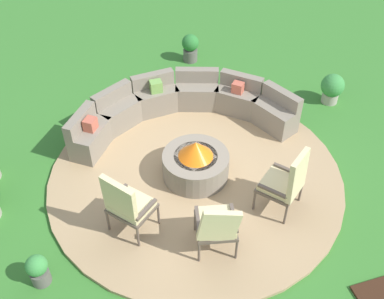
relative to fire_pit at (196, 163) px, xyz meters
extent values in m
plane|color=#387A2D|center=(0.00, 0.00, -0.33)|extent=(24.00, 24.00, 0.00)
cylinder|color=tan|center=(0.00, 0.00, -0.30)|extent=(4.85, 4.85, 0.06)
cylinder|color=gray|center=(0.00, 0.00, -0.06)|extent=(1.08, 1.08, 0.43)
cylinder|color=black|center=(0.00, 0.00, 0.13)|extent=(0.70, 0.70, 0.06)
cone|color=orange|center=(0.00, 0.00, 0.30)|extent=(0.56, 0.56, 0.28)
cube|color=gray|center=(1.75, 0.77, -0.04)|extent=(0.74, 0.93, 0.48)
cube|color=gray|center=(1.88, 0.83, 0.34)|extent=(0.48, 0.81, 0.26)
cube|color=gray|center=(1.29, 1.42, -0.04)|extent=(0.91, 0.88, 0.48)
cube|color=gray|center=(1.38, 1.52, 0.34)|extent=(0.71, 0.67, 0.26)
cube|color=gray|center=(0.60, 1.82, -0.04)|extent=(0.92, 0.68, 0.48)
cube|color=gray|center=(0.65, 1.96, 0.34)|extent=(0.83, 0.41, 0.26)
cube|color=gray|center=(-0.19, 1.91, -0.04)|extent=(0.86, 0.53, 0.48)
cube|color=gray|center=(-0.21, 2.05, 0.34)|extent=(0.83, 0.24, 0.26)
cube|color=gray|center=(-0.95, 1.66, -0.04)|extent=(0.93, 0.80, 0.48)
cube|color=gray|center=(-1.02, 1.79, 0.34)|extent=(0.79, 0.54, 0.26)
cube|color=gray|center=(-1.54, 1.13, -0.04)|extent=(0.85, 0.93, 0.48)
cube|color=gray|center=(-1.66, 1.22, 0.34)|extent=(0.61, 0.75, 0.26)
cube|color=#BC5B47|center=(1.25, 1.38, 0.30)|extent=(0.26, 0.26, 0.20)
cube|color=#70A34C|center=(-0.19, 1.86, 0.31)|extent=(0.22, 0.18, 0.22)
cube|color=#BC5B47|center=(-1.50, 1.10, 0.31)|extent=(0.27, 0.28, 0.21)
cylinder|color=brown|center=(-1.18, -0.38, -0.08)|extent=(0.04, 0.04, 0.38)
cylinder|color=brown|center=(-0.83, -0.81, -0.08)|extent=(0.04, 0.04, 0.38)
cylinder|color=brown|center=(-1.56, -0.70, -0.08)|extent=(0.04, 0.04, 0.38)
cylinder|color=brown|center=(-1.20, -1.12, -0.08)|extent=(0.04, 0.04, 0.38)
cube|color=brown|center=(-1.19, -0.75, 0.13)|extent=(0.78, 0.79, 0.05)
cube|color=beige|center=(-1.19, -0.75, 0.20)|extent=(0.72, 0.72, 0.09)
cube|color=beige|center=(-1.36, -0.89, 0.51)|extent=(0.42, 0.55, 0.76)
cube|color=brown|center=(-1.36, -0.55, 0.27)|extent=(0.37, 0.32, 0.04)
cube|color=brown|center=(-1.02, -0.95, 0.27)|extent=(0.37, 0.32, 0.04)
cylinder|color=brown|center=(-0.35, -1.08, -0.08)|extent=(0.04, 0.04, 0.38)
cylinder|color=brown|center=(0.16, -1.19, -0.08)|extent=(0.04, 0.04, 0.38)
cylinder|color=brown|center=(-0.46, -1.61, -0.08)|extent=(0.04, 0.04, 0.38)
cylinder|color=brown|center=(0.04, -1.72, -0.08)|extent=(0.04, 0.04, 0.38)
cube|color=brown|center=(-0.15, -1.40, 0.13)|extent=(0.66, 0.68, 0.05)
cube|color=beige|center=(-0.15, -1.40, 0.20)|extent=(0.61, 0.63, 0.09)
cube|color=beige|center=(-0.21, -1.65, 0.43)|extent=(0.59, 0.22, 0.63)
cube|color=brown|center=(-0.39, -1.35, 0.27)|extent=(0.15, 0.49, 0.04)
cube|color=brown|center=(0.09, -1.45, 0.27)|extent=(0.15, 0.49, 0.04)
cylinder|color=brown|center=(0.62, -0.97, -0.08)|extent=(0.04, 0.04, 0.38)
cylinder|color=brown|center=(1.05, -0.62, -0.08)|extent=(0.04, 0.04, 0.38)
cylinder|color=brown|center=(0.95, -1.37, -0.08)|extent=(0.04, 0.04, 0.38)
cylinder|color=brown|center=(1.38, -1.02, -0.08)|extent=(0.04, 0.04, 0.38)
cube|color=brown|center=(1.00, -0.99, 0.13)|extent=(0.80, 0.80, 0.05)
cube|color=beige|center=(1.00, -0.99, 0.20)|extent=(0.74, 0.73, 0.09)
cube|color=beige|center=(1.15, -1.18, 0.50)|extent=(0.48, 0.47, 0.72)
cube|color=brown|center=(0.80, -1.16, 0.27)|extent=(0.34, 0.39, 0.04)
cube|color=brown|center=(1.20, -0.83, 0.27)|extent=(0.34, 0.39, 0.04)
cylinder|color=#605B56|center=(-2.57, -1.26, -0.22)|extent=(0.26, 0.26, 0.22)
sphere|color=#3D8E42|center=(-2.57, -1.26, 0.03)|extent=(0.29, 0.29, 0.29)
cylinder|color=#605B56|center=(1.00, 3.55, -0.20)|extent=(0.32, 0.32, 0.27)
sphere|color=#2D7A33|center=(1.00, 3.55, 0.11)|extent=(0.37, 0.37, 0.37)
cylinder|color=#A89E8E|center=(3.20, 1.23, -0.23)|extent=(0.32, 0.32, 0.22)
sphere|color=#3D8E42|center=(3.20, 1.23, 0.06)|extent=(0.46, 0.46, 0.46)
sphere|color=yellow|center=(3.25, 1.23, 0.13)|extent=(0.14, 0.14, 0.14)
camera|label=1|loc=(-1.65, -5.12, 5.17)|focal=43.12mm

